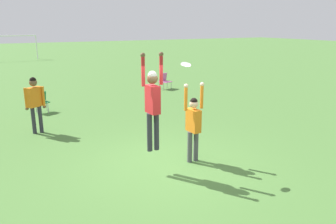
# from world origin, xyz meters

# --- Properties ---
(ground_plane) EXTENTS (120.00, 120.00, 0.00)m
(ground_plane) POSITION_xyz_m (0.00, 0.00, 0.00)
(ground_plane) COLOR #4C7A38
(person_jumping) EXTENTS (0.54, 0.40, 2.24)m
(person_jumping) POSITION_xyz_m (-0.39, -0.11, 1.74)
(person_jumping) COLOR #2D2D38
(person_jumping) RESTS_ON ground_plane
(person_defending) EXTENTS (0.56, 0.41, 2.01)m
(person_defending) POSITION_xyz_m (0.74, -0.04, 1.06)
(person_defending) COLOR #4C4C51
(person_defending) RESTS_ON ground_plane
(frisbee) EXTENTS (0.23, 0.23, 0.09)m
(frisbee) POSITION_xyz_m (0.36, -0.27, 2.49)
(frisbee) COLOR white
(camping_chair_0) EXTENTS (0.70, 0.75, 0.83)m
(camping_chair_0) POSITION_xyz_m (4.53, 8.83, 0.49)
(camping_chair_0) COLOR gray
(camping_chair_0) RESTS_ON ground_plane
(camping_chair_2) EXTENTS (0.61, 0.65, 0.79)m
(camping_chair_2) POSITION_xyz_m (-1.96, 6.79, 0.48)
(camping_chair_2) COLOR gray
(camping_chair_2) RESTS_ON ground_plane
(person_spectator_near) EXTENTS (0.61, 0.41, 1.79)m
(person_spectator_near) POSITION_xyz_m (-2.42, 4.17, 1.09)
(person_spectator_near) COLOR #2D2D38
(person_spectator_near) RESTS_ON ground_plane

